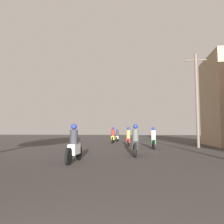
# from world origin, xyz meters

# --- Properties ---
(motorcycle_white) EXTENTS (0.60, 2.04, 1.55)m
(motorcycle_white) POSITION_xyz_m (-2.04, 7.87, 0.62)
(motorcycle_white) COLOR black
(motorcycle_white) RESTS_ON ground_plane
(motorcycle_black) EXTENTS (0.60, 2.03, 1.61)m
(motorcycle_black) POSITION_xyz_m (0.38, 10.48, 0.64)
(motorcycle_black) COLOR black
(motorcycle_black) RESTS_ON ground_plane
(motorcycle_green) EXTENTS (0.60, 1.92, 1.52)m
(motorcycle_green) POSITION_xyz_m (1.55, 15.01, 0.62)
(motorcycle_green) COLOR black
(motorcycle_green) RESTS_ON ground_plane
(motorcycle_red) EXTENTS (0.60, 2.02, 1.55)m
(motorcycle_red) POSITION_xyz_m (-0.33, 17.35, 0.62)
(motorcycle_red) COLOR black
(motorcycle_red) RESTS_ON ground_plane
(motorcycle_yellow) EXTENTS (0.60, 1.90, 1.62)m
(motorcycle_yellow) POSITION_xyz_m (-2.07, 21.17, 0.65)
(motorcycle_yellow) COLOR black
(motorcycle_yellow) RESTS_ON ground_plane
(motorcycle_silver) EXTENTS (0.60, 1.97, 1.42)m
(motorcycle_silver) POSITION_xyz_m (-1.98, 24.54, 0.58)
(motorcycle_silver) COLOR black
(motorcycle_silver) RESTS_ON ground_plane
(utility_pole_far) EXTENTS (1.60, 0.20, 7.14)m
(utility_pole_far) POSITION_xyz_m (4.91, 16.20, 3.73)
(utility_pole_far) COLOR #6B5B4C
(utility_pole_far) RESTS_ON ground_plane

